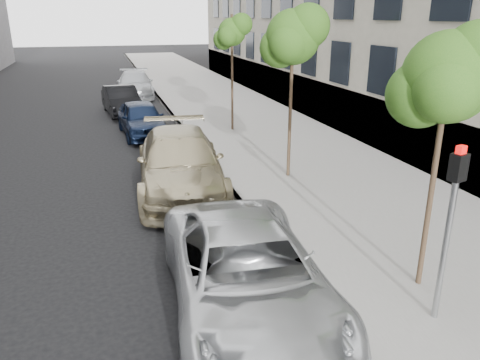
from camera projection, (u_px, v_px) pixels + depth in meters
name	position (u px, v px, depth m)	size (l,w,h in m)	color
sidewalk	(209.00, 96.00, 29.42)	(6.40, 72.00, 0.14)	gray
curb	(159.00, 98.00, 28.58)	(0.15, 72.00, 0.14)	#9E9B93
tree_near	(449.00, 77.00, 7.49)	(1.80, 1.60, 4.68)	#38281C
tree_mid	(294.00, 37.00, 13.26)	(1.86, 1.66, 5.06)	#38281C
tree_far	(232.00, 32.00, 19.16)	(1.53, 1.33, 4.83)	#38281C
signal_pole	(451.00, 214.00, 7.16)	(0.28, 0.24, 2.94)	#939699
minivan	(247.00, 274.00, 7.86)	(2.52, 5.47, 1.52)	silver
suv	(180.00, 163.00, 13.48)	(2.39, 5.87, 1.70)	tan
sedan_blue	(142.00, 119.00, 19.83)	(1.71, 4.24, 1.44)	black
sedan_black	(122.00, 100.00, 24.10)	(1.51, 4.34, 1.43)	black
sedan_rear	(135.00, 84.00, 29.29)	(2.17, 5.33, 1.55)	#A3A7AB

